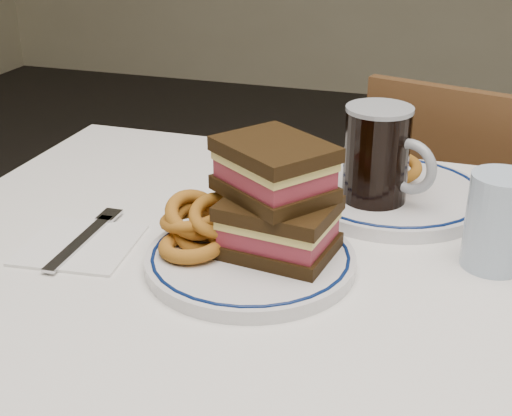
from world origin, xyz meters
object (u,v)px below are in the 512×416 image
(chair_far, at_px, (462,251))
(main_plate, at_px, (251,259))
(reuben_sandwich, at_px, (277,198))
(beer_mug, at_px, (378,160))
(far_plate, at_px, (391,194))

(chair_far, relative_size, main_plate, 3.26)
(chair_far, relative_size, reuben_sandwich, 5.01)
(reuben_sandwich, bearing_deg, main_plate, -135.81)
(main_plate, height_order, beer_mug, beer_mug)
(chair_far, bearing_deg, far_plate, -103.83)
(main_plate, relative_size, far_plate, 0.91)
(reuben_sandwich, distance_m, far_plate, 0.26)
(far_plate, bearing_deg, beer_mug, -111.46)
(beer_mug, bearing_deg, far_plate, 68.54)
(chair_far, height_order, far_plate, chair_far)
(main_plate, bearing_deg, chair_far, 70.75)
(reuben_sandwich, bearing_deg, far_plate, 64.09)
(beer_mug, relative_size, far_plate, 0.55)
(chair_far, relative_size, far_plate, 2.98)
(main_plate, distance_m, beer_mug, 0.25)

